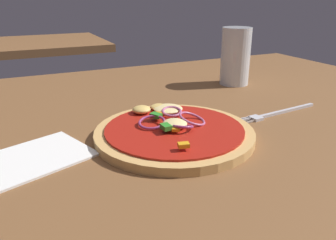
{
  "coord_description": "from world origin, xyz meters",
  "views": [
    {
      "loc": [
        -0.21,
        -0.41,
        0.23
      ],
      "look_at": [
        -0.01,
        0.02,
        0.05
      ],
      "focal_mm": 35.82,
      "sensor_mm": 36.0,
      "label": 1
    }
  ],
  "objects_px": {
    "pizza": "(173,131)",
    "napkin": "(32,158)",
    "fork": "(273,114)",
    "beer_glass": "(235,60)"
  },
  "relations": [
    {
      "from": "pizza",
      "to": "fork",
      "type": "distance_m",
      "value": 0.2
    },
    {
      "from": "pizza",
      "to": "fork",
      "type": "bearing_deg",
      "value": 1.99
    },
    {
      "from": "beer_glass",
      "to": "napkin",
      "type": "relative_size",
      "value": 0.77
    },
    {
      "from": "beer_glass",
      "to": "pizza",
      "type": "bearing_deg",
      "value": -140.76
    },
    {
      "from": "fork",
      "to": "beer_glass",
      "type": "distance_m",
      "value": 0.22
    },
    {
      "from": "pizza",
      "to": "napkin",
      "type": "distance_m",
      "value": 0.2
    },
    {
      "from": "pizza",
      "to": "napkin",
      "type": "xyz_separation_m",
      "value": [
        -0.2,
        0.01,
        -0.01
      ]
    },
    {
      "from": "beer_glass",
      "to": "napkin",
      "type": "bearing_deg",
      "value": -155.96
    },
    {
      "from": "napkin",
      "to": "pizza",
      "type": "bearing_deg",
      "value": -2.83
    },
    {
      "from": "pizza",
      "to": "napkin",
      "type": "height_order",
      "value": "pizza"
    }
  ]
}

